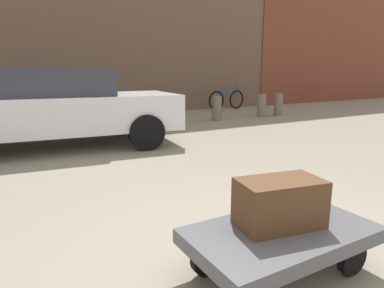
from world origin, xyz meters
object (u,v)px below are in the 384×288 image
object	(u,v)px
bollard_kerb_far	(261,106)
duffel_bag_brown_rear_left	(280,203)
parked_car	(53,106)
bollard_corner	(278,104)
bicycle_leaning	(227,100)
bollard_kerb_near	(174,111)
bollard_kerb_mid	(217,108)
luggage_cart	(281,238)

from	to	relation	value
bollard_kerb_far	duffel_bag_brown_rear_left	bearing A→B (deg)	-130.60
parked_car	bollard_corner	bearing A→B (deg)	12.20
duffel_bag_brown_rear_left	bollard_corner	world-z (taller)	bollard_corner
bicycle_leaning	parked_car	bearing A→B (deg)	-150.13
bollard_kerb_near	bollard_kerb_mid	bearing A→B (deg)	0.00
bollard_kerb_near	bollard_kerb_far	size ratio (longest dim) A/B	1.00
duffel_bag_brown_rear_left	bicycle_leaning	size ratio (longest dim) A/B	0.32
duffel_bag_brown_rear_left	bollard_kerb_far	xyz separation A→B (m)	(5.53, 6.45, -0.15)
parked_car	bollard_kerb_mid	xyz separation A→B (m)	(4.59, 1.51, -0.40)
bicycle_leaning	bollard_kerb_far	size ratio (longest dim) A/B	2.46
bollard_kerb_mid	luggage_cart	bearing A→B (deg)	-120.70
parked_car	bollard_kerb_far	xyz separation A→B (m)	(6.27, 1.51, -0.40)
luggage_cart	duffel_bag_brown_rear_left	size ratio (longest dim) A/B	2.25
bollard_kerb_near	luggage_cart	bearing A→B (deg)	-110.85
parked_car	bicycle_leaning	xyz separation A→B (m)	(6.55, 3.76, -0.39)
bollard_kerb_near	bollard_kerb_mid	size ratio (longest dim) A/B	1.00
bollard_kerb_mid	bollard_corner	xyz separation A→B (m)	(2.41, 0.00, 0.00)
parked_car	duffel_bag_brown_rear_left	bearing A→B (deg)	-81.43
luggage_cart	bollard_kerb_mid	distance (m)	7.55
bollard_corner	duffel_bag_brown_rear_left	bearing A→B (deg)	-134.10
bicycle_leaning	bollard_kerb_far	distance (m)	2.27
luggage_cart	bollard_kerb_near	world-z (taller)	bollard_kerb_near
bollard_kerb_far	bollard_corner	world-z (taller)	same
duffel_bag_brown_rear_left	bollard_kerb_mid	world-z (taller)	bollard_kerb_mid
bollard_kerb_mid	bollard_corner	world-z (taller)	same
luggage_cart	bollard_corner	world-z (taller)	bollard_corner
bollard_kerb_mid	bollard_kerb_far	world-z (taller)	same
bollard_kerb_near	bollard_corner	xyz separation A→B (m)	(3.79, 0.00, 0.00)
duffel_bag_brown_rear_left	bollard_kerb_near	xyz separation A→B (m)	(2.46, 6.45, -0.15)
bicycle_leaning	bollard_kerb_near	xyz separation A→B (m)	(-3.35, -2.25, -0.02)
bollard_kerb_mid	bicycle_leaning	bearing A→B (deg)	48.86
duffel_bag_brown_rear_left	parked_car	distance (m)	5.00
luggage_cart	bollard_kerb_mid	xyz separation A→B (m)	(3.85, 6.49, 0.09)
bollard_kerb_mid	bollard_kerb_near	bearing A→B (deg)	180.00
luggage_cart	parked_car	distance (m)	5.06
parked_car	bollard_corner	world-z (taller)	parked_car
bollard_kerb_near	bollard_kerb_mid	xyz separation A→B (m)	(1.38, 0.00, 0.00)
bicycle_leaning	bollard_corner	bearing A→B (deg)	-78.94
luggage_cart	bollard_kerb_near	bearing A→B (deg)	69.15
parked_car	bollard_corner	size ratio (longest dim) A/B	6.28
duffel_bag_brown_rear_left	parked_car	size ratio (longest dim) A/B	0.13
duffel_bag_brown_rear_left	bollard_kerb_near	bearing A→B (deg)	79.82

